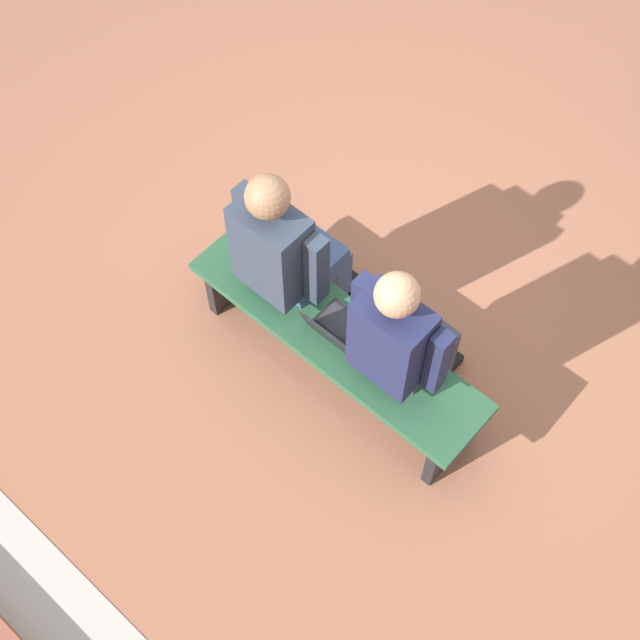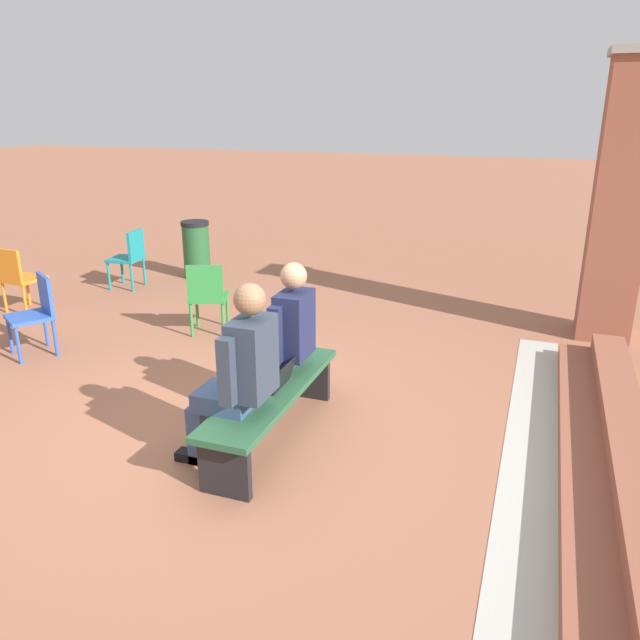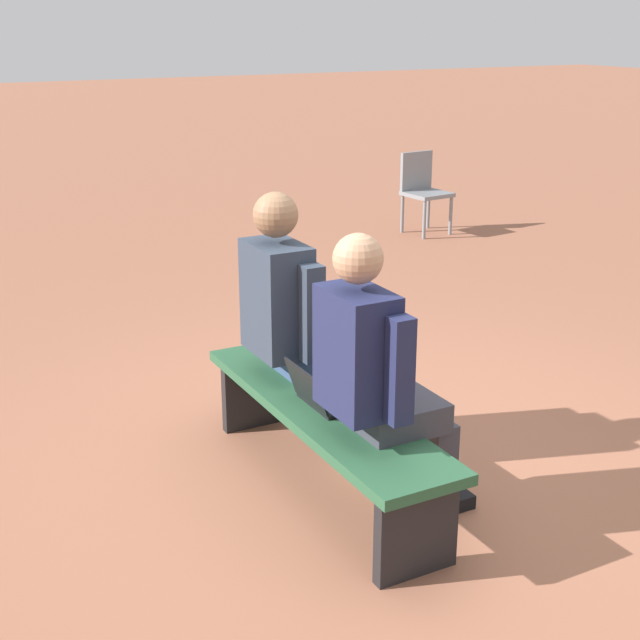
# 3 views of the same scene
# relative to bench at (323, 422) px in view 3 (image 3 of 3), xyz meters

# --- Properties ---
(ground_plane) EXTENTS (60.00, 60.00, 0.00)m
(ground_plane) POSITION_rel_bench_xyz_m (0.01, -0.34, -0.35)
(ground_plane) COLOR #9E6047
(bench) EXTENTS (1.80, 0.44, 0.45)m
(bench) POSITION_rel_bench_xyz_m (0.00, 0.00, 0.00)
(bench) COLOR #285638
(bench) RESTS_ON ground
(person_student) EXTENTS (0.55, 0.69, 1.35)m
(person_student) POSITION_rel_bench_xyz_m (-0.37, -0.07, 0.37)
(person_student) COLOR #383842
(person_student) RESTS_ON ground
(person_adult) EXTENTS (0.57, 0.72, 1.39)m
(person_adult) POSITION_rel_bench_xyz_m (0.41, -0.07, 0.38)
(person_adult) COLOR #384C75
(person_adult) RESTS_ON ground
(laptop) EXTENTS (0.32, 0.29, 0.21)m
(laptop) POSITION_rel_bench_xyz_m (-0.02, 0.01, 0.15)
(laptop) COLOR black
(laptop) RESTS_ON bench
(plastic_chair_far_right) EXTENTS (0.46, 0.46, 0.84)m
(plastic_chair_far_right) POSITION_rel_bench_xyz_m (4.31, -3.51, 0.13)
(plastic_chair_far_right) COLOR gray
(plastic_chair_far_right) RESTS_ON ground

